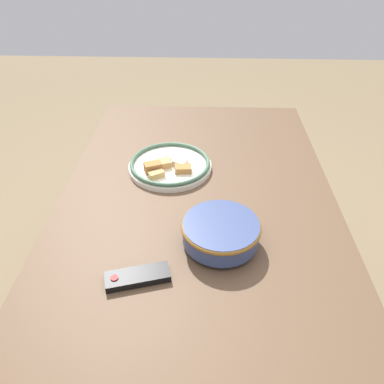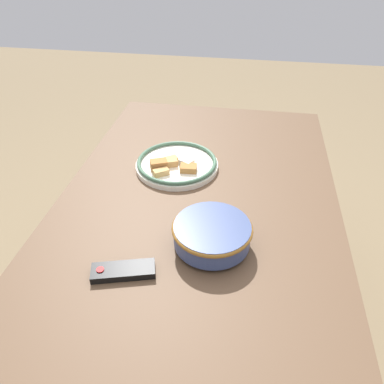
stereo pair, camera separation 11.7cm
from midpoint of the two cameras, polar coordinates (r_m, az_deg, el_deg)
name	(u,v)px [view 2 (the right image)]	position (r m, az deg, el deg)	size (l,w,h in m)	color
ground_plane	(197,332)	(1.79, 2.73, -20.69)	(8.00, 8.00, 0.00)	#7F6B4C
dining_table	(198,216)	(1.27, 3.61, -3.83)	(1.41, 0.89, 0.77)	brown
noodle_bowl	(212,234)	(1.02, 6.38, -6.48)	(0.22, 0.22, 0.07)	#384775
food_plate	(177,164)	(1.34, 0.13, 4.23)	(0.30, 0.30, 0.05)	silver
tv_remote	(123,271)	(0.97, -7.01, -12.00)	(0.10, 0.17, 0.02)	black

